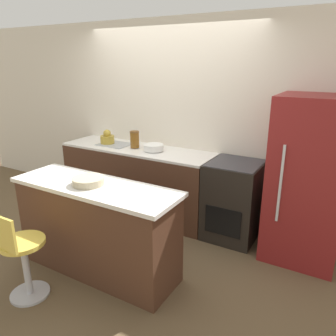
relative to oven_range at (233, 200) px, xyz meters
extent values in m
plane|color=brown|center=(-1.07, -0.34, -0.47)|extent=(14.00, 14.00, 0.00)
cube|color=silver|center=(-1.07, 0.35, 0.83)|extent=(8.00, 0.06, 2.60)
cube|color=#4C2D1E|center=(-1.40, 0.00, -0.02)|extent=(2.18, 0.64, 0.91)
cube|color=white|center=(-1.40, 0.00, 0.45)|extent=(2.18, 0.64, 0.03)
cube|color=#9EA3A8|center=(-1.78, 0.00, 0.47)|extent=(0.44, 0.35, 0.01)
cube|color=#4C2D1E|center=(-0.94, -1.35, -0.02)|extent=(1.66, 0.54, 0.90)
cube|color=white|center=(-0.94, -1.35, 0.45)|extent=(1.73, 0.57, 0.04)
cube|color=black|center=(0.00, 0.00, 0.00)|extent=(0.61, 0.64, 0.94)
cube|color=black|center=(0.00, -0.32, -0.14)|extent=(0.42, 0.01, 0.33)
cube|color=#333338|center=(0.00, 0.00, 0.47)|extent=(0.58, 0.61, 0.01)
cube|color=maroon|center=(0.80, -0.03, 0.40)|extent=(0.75, 0.70, 1.75)
cube|color=silver|center=(0.59, -0.39, 0.45)|extent=(0.02, 0.02, 0.79)
cylinder|color=#B7B7BC|center=(-1.24, -1.98, -0.46)|extent=(0.35, 0.35, 0.02)
cylinder|color=#B7B7BC|center=(-1.24, -1.98, -0.21)|extent=(0.06, 0.06, 0.53)
cylinder|color=gold|center=(-1.24, -1.98, 0.08)|extent=(0.39, 0.39, 0.04)
cube|color=gold|center=(-1.24, -2.15, 0.25)|extent=(0.33, 0.02, 0.31)
cylinder|color=#B29333|center=(-1.90, -0.02, 0.53)|extent=(0.20, 0.20, 0.11)
sphere|color=#B29333|center=(-1.90, -0.02, 0.62)|extent=(0.11, 0.11, 0.11)
cylinder|color=white|center=(-1.11, -0.02, 0.51)|extent=(0.26, 0.26, 0.08)
cylinder|color=brown|center=(-1.42, -0.02, 0.58)|extent=(0.12, 0.12, 0.21)
cylinder|color=brown|center=(-1.42, -0.02, 0.69)|extent=(0.13, 0.13, 0.02)
cylinder|color=#C1B28E|center=(-0.99, -1.37, 0.50)|extent=(0.31, 0.31, 0.07)
camera|label=1|loc=(1.14, -3.52, 1.59)|focal=35.00mm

